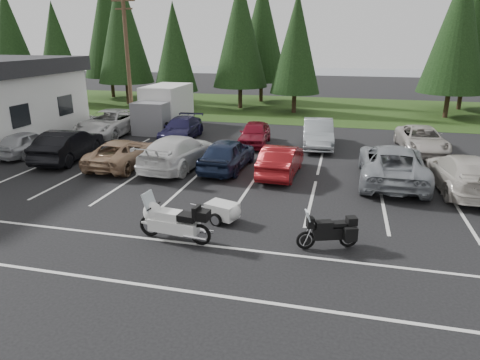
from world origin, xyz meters
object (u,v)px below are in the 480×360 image
(car_far_4, at_px, (422,139))
(cargo_trailer, at_px, (222,212))
(car_near_2, at_px, (123,153))
(car_near_4, at_px, (227,154))
(car_near_1, at_px, (68,145))
(car_far_1, at_px, (181,129))
(car_far_2, at_px, (255,133))
(utility_pole, at_px, (128,59))
(car_far_0, at_px, (110,123))
(car_near_5, at_px, (281,160))
(car_near_3, at_px, (179,152))
(adventure_motorcycle, at_px, (328,229))
(car_near_6, at_px, (392,164))
(car_near_7, at_px, (462,173))
(touring_motorcycle, at_px, (174,218))
(box_truck, at_px, (162,108))
(car_far_3, at_px, (318,133))
(car_near_0, at_px, (27,143))

(car_far_4, bearing_deg, cargo_trailer, -127.93)
(car_near_2, relative_size, car_near_4, 1.07)
(car_near_1, relative_size, car_near_4, 1.08)
(car_far_1, relative_size, car_far_2, 1.16)
(utility_pole, distance_m, car_far_2, 10.29)
(car_near_2, bearing_deg, car_far_0, -55.97)
(car_near_4, bearing_deg, cargo_trailer, 107.05)
(car_near_5, relative_size, car_far_2, 1.07)
(car_near_5, bearing_deg, car_near_3, 2.06)
(utility_pole, height_order, car_far_4, utility_pole)
(cargo_trailer, bearing_deg, car_near_2, 158.65)
(cargo_trailer, bearing_deg, car_near_4, 121.53)
(utility_pole, distance_m, adventure_motorcycle, 20.75)
(car_near_5, distance_m, car_far_2, 5.92)
(car_near_5, height_order, cargo_trailer, car_near_5)
(car_far_4, bearing_deg, car_near_5, -142.25)
(car_near_4, height_order, car_far_4, car_near_4)
(car_near_1, distance_m, cargo_trailer, 11.42)
(car_near_1, distance_m, car_near_6, 15.93)
(car_near_3, distance_m, car_near_7, 12.61)
(car_near_5, bearing_deg, touring_motorcycle, 75.88)
(cargo_trailer, bearing_deg, touring_motorcycle, -103.40)
(car_far_1, height_order, cargo_trailer, car_far_1)
(box_truck, distance_m, car_near_3, 9.52)
(utility_pole, xyz_separation_m, touring_motorcycle, (9.32, -15.40, -3.94))
(touring_motorcycle, bearing_deg, car_near_4, 99.86)
(utility_pole, bearing_deg, car_far_2, -15.04)
(car_near_3, relative_size, cargo_trailer, 3.60)
(car_near_7, relative_size, car_far_0, 0.91)
(box_truck, xyz_separation_m, car_near_1, (-1.52, -8.48, -0.65))
(car_near_6, distance_m, car_far_3, 6.76)
(car_near_0, height_order, car_far_4, car_far_4)
(utility_pole, height_order, car_near_6, utility_pole)
(box_truck, bearing_deg, adventure_motorcycle, -51.89)
(car_near_7, relative_size, cargo_trailer, 3.50)
(car_near_5, bearing_deg, car_near_6, -175.65)
(utility_pole, distance_m, cargo_trailer, 17.70)
(box_truck, distance_m, car_far_1, 3.66)
(car_far_0, bearing_deg, car_near_0, -107.53)
(car_near_7, relative_size, adventure_motorcycle, 2.52)
(car_near_0, xyz_separation_m, car_near_3, (8.82, -0.25, 0.12))
(car_near_6, bearing_deg, car_near_1, 2.04)
(car_far_4, distance_m, touring_motorcycle, 16.44)
(box_truck, relative_size, car_near_2, 1.17)
(car_near_5, bearing_deg, adventure_motorcycle, 111.83)
(car_far_3, relative_size, car_far_4, 0.97)
(car_near_6, bearing_deg, car_near_2, 3.61)
(car_far_2, bearing_deg, car_near_4, -96.57)
(utility_pole, bearing_deg, car_near_3, -50.38)
(car_near_7, bearing_deg, car_far_1, -27.24)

